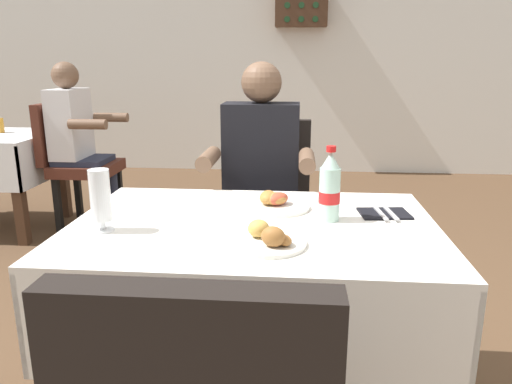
% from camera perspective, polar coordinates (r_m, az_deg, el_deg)
% --- Properties ---
extents(back_wall, '(11.00, 0.12, 2.85)m').
position_cam_1_polar(back_wall, '(5.76, 4.56, 16.63)').
color(back_wall, white).
rests_on(back_wall, ground).
extents(main_dining_table, '(1.22, 0.84, 0.73)m').
position_cam_1_polar(main_dining_table, '(1.70, -0.29, -8.96)').
color(main_dining_table, white).
rests_on(main_dining_table, ground).
extents(chair_far_diner_seat, '(0.44, 0.50, 0.97)m').
position_cam_1_polar(chair_far_diner_seat, '(2.46, 1.42, -1.56)').
color(chair_far_diner_seat, black).
rests_on(chair_far_diner_seat, ground).
extents(seated_diner_far, '(0.50, 0.46, 1.26)m').
position_cam_1_polar(seated_diner_far, '(2.32, 0.51, 1.41)').
color(seated_diner_far, '#282D42').
rests_on(seated_diner_far, ground).
extents(plate_near_camera, '(0.23, 0.23, 0.07)m').
position_cam_1_polar(plate_near_camera, '(1.43, 1.43, -5.49)').
color(plate_near_camera, white).
rests_on(plate_near_camera, main_dining_table).
extents(plate_far_diner, '(0.24, 0.24, 0.06)m').
position_cam_1_polar(plate_far_diner, '(1.80, 2.25, -1.18)').
color(plate_far_diner, white).
rests_on(plate_far_diner, main_dining_table).
extents(beer_glass_left, '(0.07, 0.07, 0.20)m').
position_cam_1_polar(beer_glass_left, '(1.60, -17.76, -0.74)').
color(beer_glass_left, white).
rests_on(beer_glass_left, main_dining_table).
extents(cola_bottle_primary, '(0.07, 0.07, 0.26)m').
position_cam_1_polar(cola_bottle_primary, '(1.65, 8.62, 0.41)').
color(cola_bottle_primary, silver).
rests_on(cola_bottle_primary, main_dining_table).
extents(napkin_cutlery_set, '(0.18, 0.19, 0.01)m').
position_cam_1_polar(napkin_cutlery_set, '(1.78, 14.80, -2.42)').
color(napkin_cutlery_set, black).
rests_on(napkin_cutlery_set, main_dining_table).
extents(background_chair_right, '(0.50, 0.44, 0.97)m').
position_cam_1_polar(background_chair_right, '(3.87, -20.50, 3.60)').
color(background_chair_right, '#4C2319').
rests_on(background_chair_right, ground).
extents(background_patron, '(0.46, 0.50, 1.26)m').
position_cam_1_polar(background_patron, '(3.83, -20.04, 5.90)').
color(background_patron, '#282D42').
rests_on(background_patron, ground).
extents(wall_bottle_rack, '(0.56, 0.21, 0.42)m').
position_cam_1_polar(wall_bottle_rack, '(5.63, 5.35, 20.85)').
color(wall_bottle_rack, '#472D1E').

